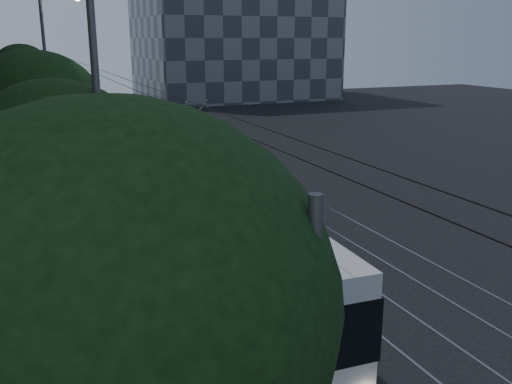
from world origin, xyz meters
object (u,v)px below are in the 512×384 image
Objects in this scene: streetlamp_near at (112,75)px; streetlamp_far at (52,58)px; pickup_silver at (146,205)px; car_white_b at (86,155)px; car_white_d at (68,128)px; trolleybus at (217,247)px; car_white_c at (71,133)px; car_white_a at (111,155)px.

streetlamp_near is 1.05× the size of streetlamp_far.
car_white_b is (-0.95, 12.19, -0.12)m from pickup_silver.
car_white_b is at bearing -105.84° from car_white_d.
trolleybus is 2.89× the size of car_white_b.
trolleybus is 1.22× the size of streetlamp_far.
car_white_c reaches higher than car_white_d.
trolleybus reaches higher than pickup_silver.
streetlamp_far is at bearing 118.52° from car_white_b.
car_white_b is 7.93m from car_white_c.
car_white_d is 0.40× the size of streetlamp_near.
car_white_c is 1.11× the size of car_white_d.
trolleybus is 1.16× the size of streetlamp_near.
car_white_a reaches higher than pickup_silver.
car_white_d is at bearing 94.49° from trolleybus.
trolleybus is at bearing -84.07° from streetlamp_far.
car_white_a is at bearing -93.86° from car_white_c.
car_white_c is at bearing 87.76° from streetlamp_near.
car_white_b is at bearing 100.44° from pickup_silver.
streetlamp_near reaches higher than trolleybus.
streetlamp_far is (-1.08, -7.30, 5.43)m from car_white_d.
car_white_d is at bearing 87.96° from streetlamp_near.
car_white_d is at bearing 99.60° from car_white_b.
streetlamp_near reaches higher than car_white_a.
car_white_d is (-1.06, 22.85, -0.02)m from pickup_silver.
car_white_c is (-1.37, 28.24, -0.93)m from trolleybus.
streetlamp_far is (-2.45, 4.55, 5.39)m from car_white_a.
trolleybus is 8.19m from pickup_silver.
car_white_d is (-1.37, 30.98, -0.99)m from trolleybus.
trolleybus is 28.29m from car_white_c.
pickup_silver is 0.52× the size of streetlamp_far.
car_white_c is at bearing -106.43° from car_white_d.
streetlamp_near is at bearing -108.88° from car_white_a.
car_white_a is 0.44× the size of streetlamp_far.
trolleybus is 19.15m from car_white_a.
car_white_a is 0.95× the size of car_white_c.
car_white_b is at bearing 125.38° from car_white_a.
car_white_c is at bearing 94.73° from trolleybus.
streetlamp_near is at bearing -89.98° from streetlamp_far.
car_white_c is (-1.06, 20.12, 0.04)m from pickup_silver.
car_white_a is at bearing -61.71° from streetlamp_far.
trolleybus is at bearing -99.61° from car_white_c.
streetlamp_near is at bearing -100.27° from pickup_silver.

